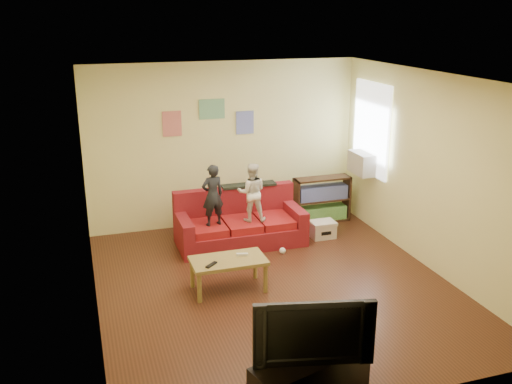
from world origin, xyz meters
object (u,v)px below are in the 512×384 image
object	(u,v)px
child_a	(213,195)
child_b	(252,192)
coffee_table	(228,263)
bookshelf	(322,202)
sofa	(239,225)
tv_stand	(310,378)
file_box	(323,229)
television	(312,328)

from	to	relation	value
child_a	child_b	distance (m)	0.60
coffee_table	bookshelf	bearing A→B (deg)	42.00
coffee_table	bookshelf	world-z (taller)	bookshelf
sofa	bookshelf	world-z (taller)	sofa
sofa	child_a	distance (m)	0.76
sofa	tv_stand	bearing A→B (deg)	-96.39
child_a	sofa	bearing A→B (deg)	-170.01
file_box	child_b	bearing A→B (deg)	177.79
child_b	file_box	size ratio (longest dim) A/B	2.30
child_b	bookshelf	distance (m)	1.67
child_a	child_b	bearing A→B (deg)	169.82
coffee_table	bookshelf	distance (m)	2.93
child_b	bookshelf	xyz separation A→B (m)	(1.45, 0.65, -0.51)
bookshelf	tv_stand	xyz separation A→B (m)	(-2.02, -4.28, -0.13)
sofa	child_a	xyz separation A→B (m)	(-0.45, -0.17, 0.58)
sofa	file_box	world-z (taller)	sofa
child_a	coffee_table	bearing A→B (deg)	74.41
child_b	television	size ratio (longest dim) A/B	0.83
file_box	bookshelf	bearing A→B (deg)	67.78
sofa	child_b	world-z (taller)	child_b
bookshelf	tv_stand	bearing A→B (deg)	-115.29
child_b	bookshelf	world-z (taller)	child_b
bookshelf	file_box	world-z (taller)	bookshelf
coffee_table	file_box	xyz separation A→B (m)	(1.89, 1.27, -0.23)
tv_stand	bookshelf	bearing A→B (deg)	48.21
child_b	television	distance (m)	3.68
child_b	tv_stand	xyz separation A→B (m)	(-0.57, -3.64, -0.64)
child_a	child_b	world-z (taller)	child_a
coffee_table	television	world-z (taller)	television
child_b	coffee_table	xyz separation A→B (m)	(-0.72, -1.31, -0.49)
sofa	tv_stand	world-z (taller)	sofa
coffee_table	child_a	bearing A→B (deg)	84.59
file_box	tv_stand	size ratio (longest dim) A/B	0.34
file_box	television	distance (m)	4.04
child_a	television	bearing A→B (deg)	80.23
child_b	television	bearing A→B (deg)	94.87
sofa	television	xyz separation A→B (m)	(-0.43, -3.80, 0.46)
coffee_table	tv_stand	xyz separation A→B (m)	(0.15, -2.33, -0.15)
child_b	file_box	xyz separation A→B (m)	(1.17, -0.05, -0.72)
child_b	sofa	bearing A→B (deg)	-34.44
bookshelf	sofa	bearing A→B (deg)	-163.29
bookshelf	file_box	distance (m)	0.78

